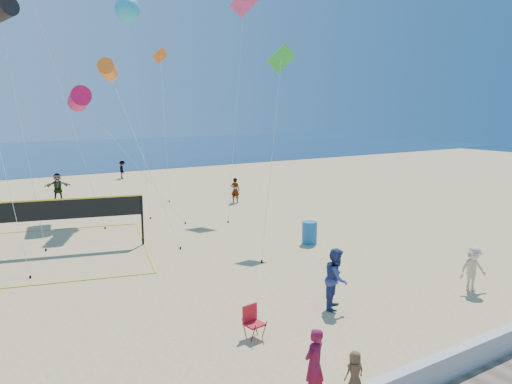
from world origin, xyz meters
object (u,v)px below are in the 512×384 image
woman (314,364)px  volleyball_net (40,217)px  camp_chair (252,320)px  trash_barrel (309,233)px

woman → volleyball_net: size_ratio=0.15×
volleyball_net → woman: bearing=-64.4°
camp_chair → trash_barrel: trash_barrel is taller
camp_chair → trash_barrel: 9.63m
woman → volleyball_net: (-2.86, 14.51, 0.77)m
woman → trash_barrel: bearing=-143.1°
camp_chair → volleyball_net: 11.92m
trash_barrel → volleyball_net: volleyball_net is taller
camp_chair → trash_barrel: size_ratio=0.97×
camp_chair → trash_barrel: (7.11, 6.49, 0.01)m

